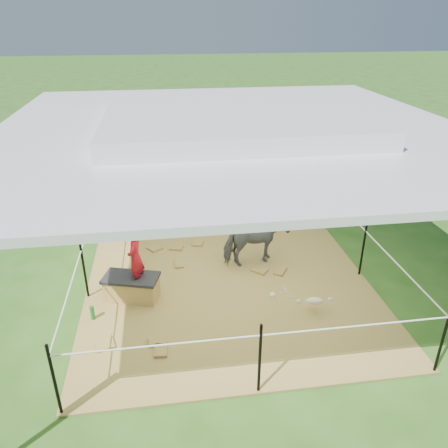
{
  "coord_description": "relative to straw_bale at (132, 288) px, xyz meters",
  "views": [
    {
      "loc": [
        -0.94,
        -5.95,
        4.06
      ],
      "look_at": [
        0.0,
        0.6,
        0.85
      ],
      "focal_mm": 35.0,
      "sensor_mm": 36.0,
      "label": 1
    }
  ],
  "objects": [
    {
      "name": "ground",
      "position": [
        1.55,
        0.15,
        -0.2
      ],
      "size": [
        90.0,
        90.0,
        0.0
      ],
      "primitive_type": "plane",
      "color": "#2D5919",
      "rests_on": "ground"
    },
    {
      "name": "hay_patch",
      "position": [
        1.55,
        0.15,
        -0.19
      ],
      "size": [
        4.6,
        4.6,
        0.03
      ],
      "primitive_type": "cube",
      "color": "brown",
      "rests_on": "ground"
    },
    {
      "name": "canopy_tent",
      "position": [
        1.55,
        0.15,
        2.49
      ],
      "size": [
        6.3,
        6.3,
        2.9
      ],
      "color": "silver",
      "rests_on": "ground"
    },
    {
      "name": "rope_fence",
      "position": [
        1.55,
        0.15,
        0.44
      ],
      "size": [
        4.54,
        4.54,
        1.0
      ],
      "color": "black",
      "rests_on": "ground"
    },
    {
      "name": "straw_bale",
      "position": [
        0.0,
        0.0,
        0.0
      ],
      "size": [
        0.86,
        0.6,
        0.35
      ],
      "primitive_type": "cube",
      "rotation": [
        0.0,
        0.0,
        -0.28
      ],
      "color": "#B88E43",
      "rests_on": "hay_patch"
    },
    {
      "name": "dark_cloth",
      "position": [
        0.0,
        0.0,
        0.2
      ],
      "size": [
        0.93,
        0.65,
        0.04
      ],
      "primitive_type": "cube",
      "rotation": [
        0.0,
        0.0,
        -0.28
      ],
      "color": "black",
      "rests_on": "straw_bale"
    },
    {
      "name": "woman",
      "position": [
        0.1,
        0.0,
        0.65
      ],
      "size": [
        0.31,
        0.39,
        0.94
      ],
      "primitive_type": "imported",
      "rotation": [
        0.0,
        0.0,
        -1.86
      ],
      "color": "red",
      "rests_on": "straw_bale"
    },
    {
      "name": "green_bottle",
      "position": [
        -0.55,
        -0.45,
        -0.07
      ],
      "size": [
        0.08,
        0.08,
        0.22
      ],
      "primitive_type": "cylinder",
      "rotation": [
        0.0,
        0.0,
        -0.28
      ],
      "color": "#197222",
      "rests_on": "hay_patch"
    },
    {
      "name": "pony",
      "position": [
        2.1,
        0.73,
        0.28
      ],
      "size": [
        1.17,
        0.71,
        0.92
      ],
      "primitive_type": "imported",
      "rotation": [
        0.0,
        0.0,
        1.78
      ],
      "color": "#48474C",
      "rests_on": "hay_patch"
    },
    {
      "name": "pink_hat",
      "position": [
        2.1,
        0.73,
        0.81
      ],
      "size": [
        0.29,
        0.29,
        0.13
      ],
      "primitive_type": "cylinder",
      "color": "pink",
      "rests_on": "pony"
    },
    {
      "name": "foal",
      "position": [
        2.69,
        -0.75,
        0.05
      ],
      "size": [
        0.85,
        0.56,
        0.44
      ],
      "primitive_type": null,
      "rotation": [
        0.0,
        0.0,
        -0.16
      ],
      "color": "beige",
      "rests_on": "hay_patch"
    },
    {
      "name": "trash_barrel",
      "position": [
        5.61,
        6.07,
        0.24
      ],
      "size": [
        0.76,
        0.76,
        0.89
      ],
      "primitive_type": "cylinder",
      "rotation": [
        0.0,
        0.0,
        0.42
      ],
      "color": "#182CB4",
      "rests_on": "ground"
    },
    {
      "name": "picnic_table_near",
      "position": [
        2.97,
        8.78,
        0.2
      ],
      "size": [
        1.96,
        1.43,
        0.81
      ],
      "primitive_type": "cube",
      "rotation": [
        0.0,
        0.0,
        0.02
      ],
      "color": "#52331C",
      "rests_on": "ground"
    },
    {
      "name": "picnic_table_far",
      "position": [
        7.0,
        9.7,
        0.2
      ],
      "size": [
        2.19,
        1.78,
        0.81
      ],
      "primitive_type": "cube",
      "rotation": [
        0.0,
        0.0,
        0.22
      ],
      "color": "brown",
      "rests_on": "ground"
    },
    {
      "name": "distant_person",
      "position": [
        4.15,
        7.76,
        0.33
      ],
      "size": [
        0.64,
        0.58,
        1.06
      ],
      "primitive_type": "imported",
      "rotation": [
        0.0,
        0.0,
        2.71
      ],
      "color": "#315BB9",
      "rests_on": "ground"
    }
  ]
}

